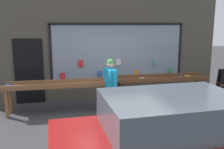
{
  "coord_description": "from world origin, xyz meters",
  "views": [
    {
      "loc": [
        -1.65,
        -5.99,
        2.54
      ],
      "look_at": [
        -0.04,
        0.99,
        1.09
      ],
      "focal_mm": 40.0,
      "sensor_mm": 36.0,
      "label": 1
    }
  ],
  "objects_px": {
    "person_browsing": "(111,82)",
    "small_dog": "(125,105)",
    "display_table_left": "(57,87)",
    "display_table_right": "(162,81)",
    "parked_car": "(171,134)"
  },
  "relations": [
    {
      "from": "person_browsing",
      "to": "small_dog",
      "type": "height_order",
      "value": "person_browsing"
    },
    {
      "from": "display_table_left",
      "to": "small_dog",
      "type": "relative_size",
      "value": 5.16
    },
    {
      "from": "display_table_right",
      "to": "person_browsing",
      "type": "xyz_separation_m",
      "value": [
        -1.78,
        -0.46,
        0.15
      ]
    },
    {
      "from": "display_table_left",
      "to": "parked_car",
      "type": "bearing_deg",
      "value": -63.55
    },
    {
      "from": "person_browsing",
      "to": "parked_car",
      "type": "relative_size",
      "value": 0.4
    },
    {
      "from": "display_table_right",
      "to": "display_table_left",
      "type": "bearing_deg",
      "value": 179.99
    },
    {
      "from": "person_browsing",
      "to": "display_table_left",
      "type": "bearing_deg",
      "value": 60.44
    },
    {
      "from": "display_table_right",
      "to": "small_dog",
      "type": "distance_m",
      "value": 1.6
    },
    {
      "from": "person_browsing",
      "to": "small_dog",
      "type": "bearing_deg",
      "value": -123.36
    },
    {
      "from": "display_table_left",
      "to": "person_browsing",
      "type": "relative_size",
      "value": 1.85
    },
    {
      "from": "display_table_left",
      "to": "person_browsing",
      "type": "bearing_deg",
      "value": -17.34
    },
    {
      "from": "parked_car",
      "to": "person_browsing",
      "type": "bearing_deg",
      "value": 94.75
    },
    {
      "from": "display_table_left",
      "to": "display_table_right",
      "type": "xyz_separation_m",
      "value": [
        3.27,
        -0.0,
        0.03
      ]
    },
    {
      "from": "display_table_left",
      "to": "person_browsing",
      "type": "height_order",
      "value": "person_browsing"
    },
    {
      "from": "person_browsing",
      "to": "parked_car",
      "type": "height_order",
      "value": "person_browsing"
    }
  ]
}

